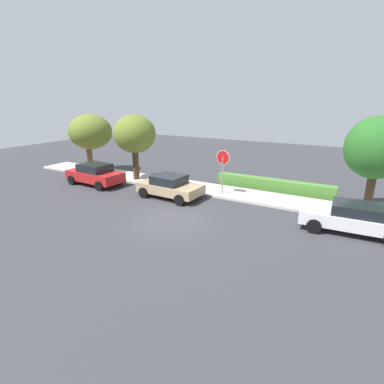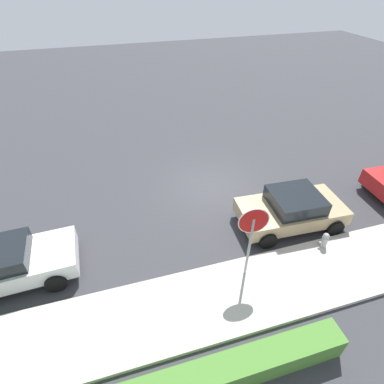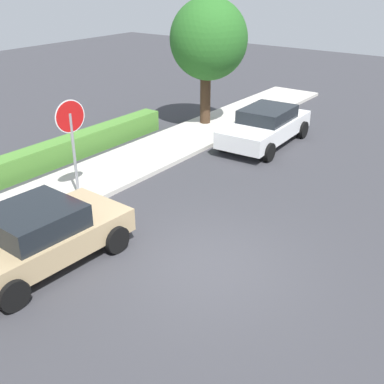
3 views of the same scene
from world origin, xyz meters
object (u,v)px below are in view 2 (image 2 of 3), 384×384
at_px(stop_sign, 252,232).
at_px(parked_car_tan, 292,209).
at_px(parked_car_white, 0,265).
at_px(fire_hydrant, 324,241).

height_order(stop_sign, parked_car_tan, stop_sign).
relative_size(stop_sign, parked_car_white, 0.64).
distance_m(stop_sign, parked_car_white, 7.60).
bearing_deg(stop_sign, parked_car_tan, -145.80).
xyz_separation_m(parked_car_tan, fire_hydrant, (-0.45, 1.49, -0.34)).
bearing_deg(parked_car_white, stop_sign, 164.93).
distance_m(parked_car_white, fire_hydrant, 10.46).
relative_size(parked_car_white, fire_hydrant, 6.19).
height_order(parked_car_tan, parked_car_white, parked_car_tan).
distance_m(stop_sign, fire_hydrant, 3.50).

